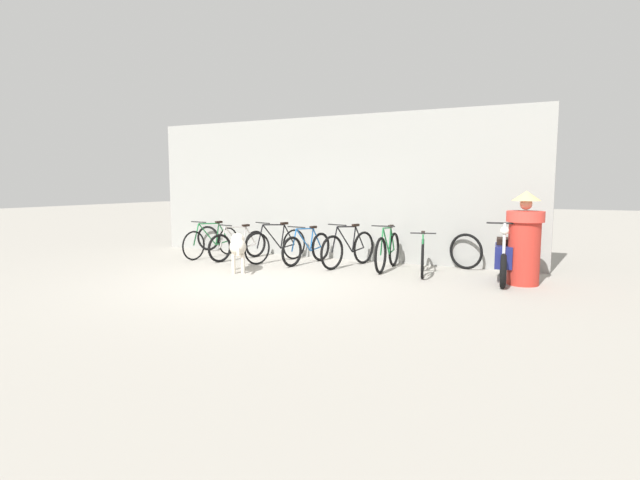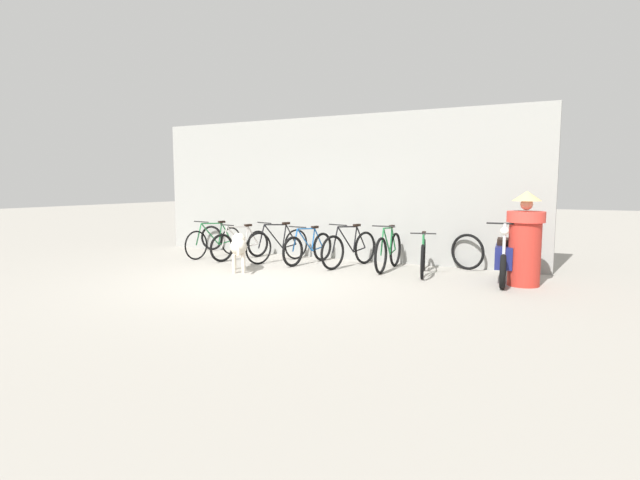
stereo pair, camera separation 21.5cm
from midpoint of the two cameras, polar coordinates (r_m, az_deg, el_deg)
The scene contains 14 objects.
ground_plane at distance 8.80m, azimuth -8.52°, elevation -4.75°, with size 60.00×60.00×0.00m, color #9E998E.
shop_wall_back at distance 11.43m, azimuth 0.55°, elevation 5.95°, with size 9.32×0.20×3.20m.
bicycle_0 at distance 11.84m, azimuth -12.78°, elevation -0.21°, with size 0.46×1.74×0.86m.
bicycle_1 at distance 11.35m, azimuth -9.86°, elevation -0.57°, with size 0.56×1.60×0.81m.
bicycle_2 at distance 10.91m, azimuth -5.58°, elevation -0.59°, with size 0.63×1.66×0.89m.
bicycle_3 at distance 10.61m, azimuth -2.09°, elevation -0.94°, with size 0.47×1.60×0.82m.
bicycle_4 at distance 10.24m, azimuth 2.67°, elevation -1.03°, with size 0.58×1.69×0.90m.
bicycle_5 at distance 9.95m, azimuth 7.12°, elevation -1.28°, with size 0.46×1.65×0.91m.
bicycle_6 at distance 9.59m, azimuth 11.02°, elevation -1.84°, with size 0.53×1.56×0.82m.
motorcycle at distance 9.20m, azimuth 19.58°, elevation -1.91°, with size 0.58×1.80×1.06m.
stray_dog at distance 9.89m, azimuth -9.99°, elevation -0.73°, with size 0.85×1.10×0.71m.
person_in_robes at distance 8.99m, azimuth 21.70°, elevation 0.18°, with size 0.83×0.83×1.58m.
spare_tire_left at distance 13.08m, azimuth -13.14°, elevation 0.21°, with size 0.63×0.13×0.63m.
spare_tire_right at distance 10.31m, azimuth 15.76°, elevation -1.26°, with size 0.70×0.28×0.72m.
Camera 1 is at (4.81, -7.15, 1.70)m, focal length 28.00 mm.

